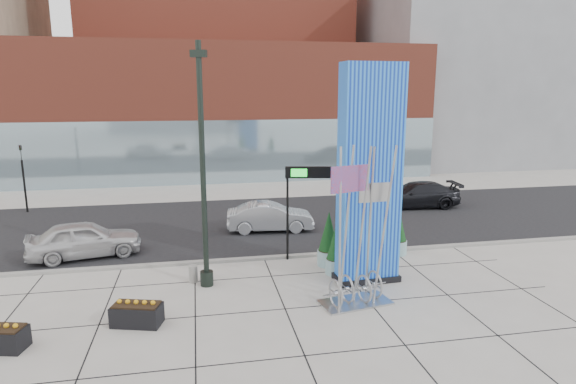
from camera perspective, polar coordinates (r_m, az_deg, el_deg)
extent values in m
plane|color=#9E9991|center=(17.56, -4.24, -12.54)|extent=(160.00, 160.00, 0.00)
cube|color=black|center=(26.94, -6.74, -3.76)|extent=(80.00, 12.00, 0.02)
cube|color=gray|center=(21.23, -5.53, -7.96)|extent=(80.00, 0.30, 0.12)
cube|color=#9D402D|center=(43.01, -7.30, 9.50)|extent=(34.00, 10.00, 11.00)
cube|color=#8CA5B2|center=(38.48, -6.71, 4.75)|extent=(34.00, 0.60, 5.00)
cube|color=slate|center=(55.38, 19.74, 13.07)|extent=(20.00, 18.00, 18.00)
cube|color=#0B2BB3|center=(18.23, 9.65, 1.88)|extent=(2.34, 1.05, 8.27)
cube|color=black|center=(19.33, 9.23, -9.93)|extent=(2.54, 1.24, 0.23)
cylinder|color=black|center=(17.68, -10.07, 2.69)|extent=(0.20, 0.20, 8.96)
cylinder|color=black|center=(18.80, -9.60, -10.05)|extent=(0.49, 0.49, 0.56)
cube|color=black|center=(17.50, -10.57, 15.83)|extent=(0.61, 0.40, 0.25)
cube|color=#A8AAAD|center=(17.36, 7.96, -12.80)|extent=(2.62, 1.64, 0.07)
cylinder|color=#A8AAAD|center=(15.98, 5.86, -4.47)|extent=(0.09, 0.09, 5.54)
cylinder|color=#A8AAAD|center=(16.46, 6.95, -4.00)|extent=(0.09, 0.09, 5.54)
cylinder|color=#A8AAAD|center=(16.35, 8.73, -4.17)|extent=(0.09, 0.09, 5.54)
cylinder|color=#A8AAAD|center=(16.82, 9.96, -3.76)|extent=(0.09, 0.09, 5.54)
cylinder|color=#A8AAAD|center=(16.47, 11.47, -4.15)|extent=(0.09, 0.09, 5.54)
torus|color=#A8AAAD|center=(16.83, 5.40, -11.70)|extent=(0.26, 1.01, 1.01)
torus|color=#A8AAAD|center=(17.18, 7.00, -11.24)|extent=(0.26, 1.01, 1.01)
torus|color=#A8AAAD|center=(17.15, 9.02, -11.33)|extent=(0.26, 1.01, 1.01)
torus|color=#A8AAAD|center=(17.53, 10.51, -10.86)|extent=(0.26, 1.01, 1.01)
cube|color=red|center=(15.93, 7.28, 1.59)|extent=(1.41, 0.44, 0.89)
cube|color=#A8AAAD|center=(16.47, 10.41, -0.13)|extent=(1.11, 0.15, 0.66)
cylinder|color=gray|center=(19.19, -11.17, -9.49)|extent=(0.34, 0.34, 0.66)
cylinder|color=black|center=(20.71, -0.06, -2.68)|extent=(0.10, 0.10, 4.07)
cube|color=black|center=(20.51, 2.33, 2.42)|extent=(1.94, 0.54, 0.48)
cube|color=#19D833|center=(20.32, 1.34, 2.34)|extent=(0.67, 0.15, 0.34)
cylinder|color=#86AFB4|center=(22.47, 12.74, -6.37)|extent=(0.91, 0.91, 0.64)
cylinder|color=black|center=(22.37, 12.78, -5.60)|extent=(0.84, 0.84, 0.05)
cone|color=black|center=(22.14, 12.88, -3.58)|extent=(0.82, 0.82, 1.63)
cylinder|color=#86AFB4|center=(20.62, 4.80, -7.76)|extent=(0.94, 0.94, 0.66)
cylinder|color=black|center=(20.51, 4.82, -6.89)|extent=(0.86, 0.86, 0.06)
cone|color=black|center=(20.26, 4.86, -4.63)|extent=(0.85, 0.85, 1.69)
cylinder|color=#86AFB4|center=(19.76, 5.73, -8.74)|extent=(0.88, 0.88, 0.62)
cylinder|color=black|center=(19.65, 5.75, -7.90)|extent=(0.81, 0.81, 0.05)
cone|color=black|center=(19.39, 5.80, -5.69)|extent=(0.79, 0.79, 1.59)
cube|color=black|center=(16.37, -17.47, -13.73)|extent=(1.68, 1.16, 0.65)
cube|color=black|center=(16.23, -17.54, -12.61)|extent=(1.54, 1.02, 0.07)
imported|color=silver|center=(23.17, -22.95, -5.21)|extent=(5.06, 2.89, 1.62)
imported|color=#A5A7AC|center=(25.31, -2.14, -3.00)|extent=(4.62, 1.94, 1.49)
imported|color=black|center=(31.46, 14.90, -0.34)|extent=(5.63, 2.68, 1.58)
cylinder|color=black|center=(33.03, -28.75, 0.58)|extent=(0.12, 0.12, 3.20)
imported|color=black|center=(32.74, -29.11, 4.10)|extent=(0.15, 0.18, 0.90)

